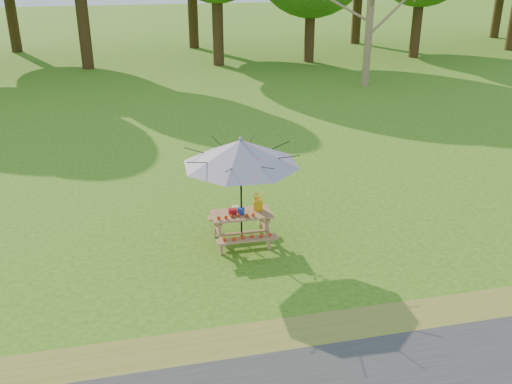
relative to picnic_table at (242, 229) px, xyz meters
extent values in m
plane|color=#326613|center=(2.38, -0.50, -0.33)|extent=(120.00, 120.00, 0.00)
cube|color=olive|center=(2.38, -3.30, -0.32)|extent=(120.00, 1.20, 0.01)
cylinder|color=brown|center=(8.37, 13.35, 2.51)|extent=(0.38, 0.38, 5.68)
cube|color=#966543|center=(0.00, 0.00, 0.32)|extent=(1.20, 0.62, 0.04)
cube|color=#966543|center=(0.00, -0.55, 0.03)|extent=(1.20, 0.22, 0.04)
cube|color=#966543|center=(0.00, 0.55, 0.03)|extent=(1.20, 0.22, 0.04)
cylinder|color=black|center=(0.00, 0.00, 0.80)|extent=(0.04, 0.04, 2.25)
cone|color=teal|center=(0.00, 0.00, 1.62)|extent=(2.95, 2.95, 0.49)
sphere|color=teal|center=(0.00, 0.00, 1.90)|extent=(0.08, 0.08, 0.08)
cube|color=#AA0D18|center=(-0.18, 0.02, 0.39)|extent=(0.14, 0.12, 0.10)
cylinder|color=#1531B2|center=(-0.01, -0.04, 0.41)|extent=(0.13, 0.13, 0.13)
cube|color=beige|center=(-0.08, 0.21, 0.38)|extent=(0.13, 0.13, 0.07)
cylinder|color=#DD9E0B|center=(0.36, 0.09, 0.44)|extent=(0.19, 0.19, 0.19)
imported|color=yellow|center=(0.36, 0.09, 0.62)|extent=(0.32, 0.31, 0.29)
camera|label=1|loc=(-2.05, -10.12, 5.15)|focal=40.00mm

